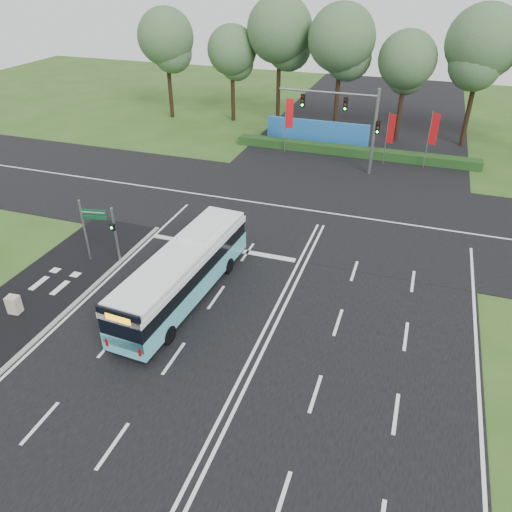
{
  "coord_description": "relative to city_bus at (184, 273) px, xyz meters",
  "views": [
    {
      "loc": [
        5.75,
        -19.88,
        15.81
      ],
      "look_at": [
        -1.72,
        2.0,
        1.8
      ],
      "focal_mm": 35.0,
      "sensor_mm": 36.0,
      "label": 1
    }
  ],
  "objects": [
    {
      "name": "hedge",
      "position": [
        4.84,
        25.04,
        -1.19
      ],
      "size": [
        22.0,
        1.2,
        0.8
      ],
      "primitive_type": "cube",
      "color": "#193A15",
      "rests_on": "ground"
    },
    {
      "name": "eucalyptus_row",
      "position": [
        2.98,
        31.42,
        7.16
      ],
      "size": [
        43.29,
        8.92,
        12.69
      ],
      "color": "black",
      "rests_on": "ground"
    },
    {
      "name": "kerb_strip",
      "position": [
        -5.26,
        -2.46,
        -1.53
      ],
      "size": [
        0.25,
        18.0,
        0.12
      ],
      "primitive_type": "cube",
      "color": "gray",
      "rests_on": "ground"
    },
    {
      "name": "road_main",
      "position": [
        4.84,
        0.54,
        -1.57
      ],
      "size": [
        20.0,
        120.0,
        0.04
      ],
      "primitive_type": "cube",
      "color": "black",
      "rests_on": "ground"
    },
    {
      "name": "road_cross",
      "position": [
        4.84,
        12.54,
        -1.56
      ],
      "size": [
        120.0,
        14.0,
        0.05
      ],
      "primitive_type": "cube",
      "color": "black",
      "rests_on": "ground"
    },
    {
      "name": "street_sign",
      "position": [
        -6.8,
        1.73,
        0.92
      ],
      "size": [
        1.53,
        0.37,
        3.97
      ],
      "rotation": [
        0.0,
        0.0,
        0.19
      ],
      "color": "gray",
      "rests_on": "ground"
    },
    {
      "name": "traffic_light_gantry",
      "position": [
        5.05,
        21.04,
        3.08
      ],
      "size": [
        8.41,
        0.28,
        7.0
      ],
      "color": "gray",
      "rests_on": "ground"
    },
    {
      "name": "utility_cabinet",
      "position": [
        -7.7,
        -4.0,
        -1.08
      ],
      "size": [
        0.65,
        0.56,
        1.01
      ],
      "primitive_type": "cube",
      "rotation": [
        0.0,
        0.0,
        0.08
      ],
      "color": "beige",
      "rests_on": "ground"
    },
    {
      "name": "pedestrian_signal",
      "position": [
        -5.36,
        2.04,
        0.36
      ],
      "size": [
        0.32,
        0.42,
        3.56
      ],
      "rotation": [
        0.0,
        0.0,
        -0.25
      ],
      "color": "gray",
      "rests_on": "ground"
    },
    {
      "name": "banner_flag_mid",
      "position": [
        7.9,
        23.49,
        1.41
      ],
      "size": [
        0.63,
        0.31,
        4.59
      ],
      "rotation": [
        0.0,
        0.0,
        -0.41
      ],
      "color": "gray",
      "rests_on": "ground"
    },
    {
      "name": "ground",
      "position": [
        4.84,
        0.54,
        -1.59
      ],
      "size": [
        120.0,
        120.0,
        0.0
      ],
      "primitive_type": "plane",
      "color": "#2D501A",
      "rests_on": "ground"
    },
    {
      "name": "banner_flag_left",
      "position": [
        -1.21,
        24.24,
        1.63
      ],
      "size": [
        0.68,
        0.35,
        4.96
      ],
      "rotation": [
        0.0,
        0.0,
        0.43
      ],
      "color": "gray",
      "rests_on": "ground"
    },
    {
      "name": "bike_path",
      "position": [
        -7.66,
        -2.46,
        -1.56
      ],
      "size": [
        5.0,
        18.0,
        0.06
      ],
      "primitive_type": "cube",
      "color": "black",
      "rests_on": "ground"
    },
    {
      "name": "city_bus",
      "position": [
        0.0,
        0.0,
        0.0
      ],
      "size": [
        2.98,
        11.1,
        3.15
      ],
      "rotation": [
        0.0,
        0.0,
        -0.06
      ],
      "color": "#53B4C2",
      "rests_on": "ground"
    },
    {
      "name": "banner_flag_right",
      "position": [
        11.31,
        23.87,
        1.58
      ],
      "size": [
        0.67,
        0.32,
        4.87
      ],
      "rotation": [
        0.0,
        0.0,
        -0.4
      ],
      "color": "gray",
      "rests_on": "ground"
    },
    {
      "name": "blue_hoarding",
      "position": [
        0.84,
        27.54,
        -0.49
      ],
      "size": [
        10.0,
        0.3,
        2.2
      ],
      "primitive_type": "cube",
      "color": "#2165B4",
      "rests_on": "ground"
    }
  ]
}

